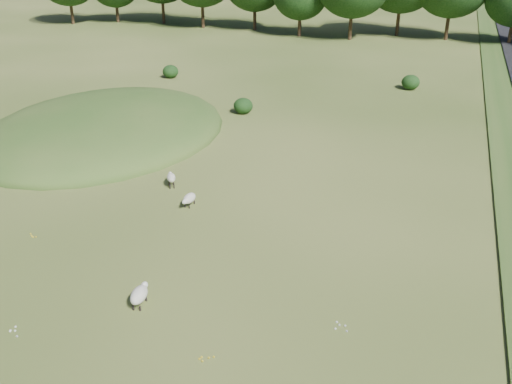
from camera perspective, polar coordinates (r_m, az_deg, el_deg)
ground at (r=44.00m, az=4.28°, el=7.58°), size 160.00×160.00×0.00m
mound at (r=41.74m, az=-14.90°, el=5.81°), size 16.00×20.00×4.00m
shrubs at (r=50.41m, az=2.57°, el=10.64°), size 23.53×12.98×1.29m
sheep_0 at (r=29.61m, az=-6.71°, el=-0.66°), size 0.57×1.18×0.67m
sheep_1 at (r=31.92m, az=-8.49°, el=1.44°), size 0.87×1.09×0.78m
sheep_3 at (r=22.48m, az=-11.59°, el=-9.99°), size 0.72×1.36×0.76m
car_2 at (r=97.65m, az=24.12°, el=15.86°), size 2.32×5.03×1.40m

